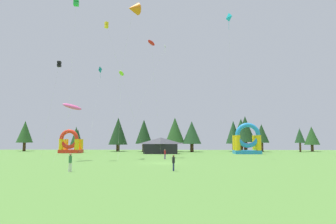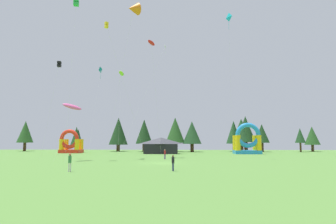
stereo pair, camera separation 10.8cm
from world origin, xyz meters
The scene contains 30 objects.
ground_plane centered at (0.00, 0.00, 0.00)m, with size 120.00×120.00×0.00m, color #548438.
kite_cyan_diamond centered at (10.57, 9.86, 23.99)m, with size 1.64×6.78×24.77m.
kite_white_diamond centered at (-1.35, 23.60, 23.47)m, with size 9.37×5.17×24.37m.
kite_red_parafoil centered at (-3.14, 12.99, 21.03)m, with size 2.39×4.68×21.54m.
kite_orange_delta centered at (-6.59, 12.99, 27.76)m, with size 8.87×10.74×29.08m.
kite_lime_parafoil centered at (-7.81, 9.07, 14.40)m, with size 1.29×5.59×14.89m.
kite_green_box centered at (-14.43, 4.83, 25.08)m, with size 1.54×5.29×25.69m.
kite_teal_diamond centered at (-18.66, 33.77, 21.20)m, with size 1.21×9.21×21.97m.
kite_pink_parafoil centered at (-14.18, 4.04, 8.13)m, with size 3.20×3.62×8.89m.
kite_black_box centered at (-18.63, 8.83, 16.07)m, with size 2.83×0.64×16.62m.
kite_yellow_box centered at (-10.43, 8.73, 22.72)m, with size 6.54×6.35×23.40m.
person_near_camera centered at (-8.13, -11.39, 1.04)m, with size 0.42×0.42×1.75m.
person_far_side centered at (-0.32, 8.47, 0.95)m, with size 0.38×0.38×1.59m.
person_left_edge centered at (1.72, -10.17, 0.93)m, with size 0.36×0.36×1.57m.
inflatable_red_slide centered at (-25.27, 31.73, 2.09)m, with size 4.99×4.05×5.80m.
inflatable_orange_dome centered at (17.33, 28.83, 2.66)m, with size 5.89×4.41×7.08m.
festival_tent centered at (-2.57, 28.83, 1.88)m, with size 7.71×3.75×3.77m.
tree_row_0 centered at (-44.01, 44.29, 5.62)m, with size 4.60×4.60×8.85m.
tree_row_1 centered at (-27.67, 41.85, 4.34)m, with size 3.25×3.25×7.00m.
tree_row_2 centered at (-27.37, 42.43, 4.06)m, with size 2.54×2.54×6.36m.
tree_row_3 centered at (-16.23, 44.44, 5.80)m, with size 5.43×5.43×9.75m.
tree_row_4 centered at (-8.46, 42.61, 5.58)m, with size 4.70×4.70×9.06m.
tree_row_5 centered at (0.36, 41.73, 5.93)m, with size 5.31×5.31×9.50m.
tree_row_6 centered at (5.01, 41.23, 5.23)m, with size 5.17×5.17×8.37m.
tree_row_7 centered at (17.11, 45.55, 5.45)m, with size 4.35×4.35×8.76m.
tree_row_8 centered at (18.89, 43.42, 5.88)m, with size 5.15×5.15×9.19m.
tree_row_9 centered at (20.12, 43.70, 6.25)m, with size 5.30×5.30×9.97m.
tree_row_10 centered at (24.23, 42.29, 4.98)m, with size 4.02×4.02×7.59m.
tree_row_11 centered at (34.25, 41.69, 4.40)m, with size 2.70×2.70×6.46m.
tree_row_12 centered at (38.98, 45.32, 4.44)m, with size 4.14×4.14×7.07m.
Camera 2 is at (2.80, -38.84, 2.91)m, focal length 30.96 mm.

